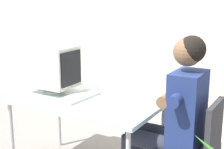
# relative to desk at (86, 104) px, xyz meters

# --- Properties ---
(wall_back) EXTENTS (8.00, 0.10, 3.00)m
(wall_back) POSITION_rel_desk_xyz_m (0.30, 1.40, 0.83)
(wall_back) COLOR beige
(wall_back) RESTS_ON ground_plane
(desk) EXTENTS (1.32, 0.78, 0.72)m
(desk) POSITION_rel_desk_xyz_m (0.00, 0.00, 0.00)
(desk) COLOR #B7B7BC
(desk) RESTS_ON ground_plane
(crt_monitor) EXTENTS (0.42, 0.33, 0.44)m
(crt_monitor) POSITION_rel_desk_xyz_m (-0.38, 0.02, 0.29)
(crt_monitor) COLOR silver
(crt_monitor) RESTS_ON desk
(keyboard) EXTENTS (0.19, 0.44, 0.03)m
(keyboard) POSITION_rel_desk_xyz_m (-0.06, -0.02, 0.06)
(keyboard) COLOR silver
(keyboard) RESTS_ON desk
(office_chair) EXTENTS (0.41, 0.41, 0.85)m
(office_chair) POSITION_rel_desk_xyz_m (0.98, 0.05, -0.18)
(office_chair) COLOR #4C4C51
(office_chair) RESTS_ON ground_plane
(person_seated) EXTENTS (0.74, 0.54, 1.33)m
(person_seated) POSITION_rel_desk_xyz_m (0.78, 0.05, 0.05)
(person_seated) COLOR navy
(person_seated) RESTS_ON ground_plane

